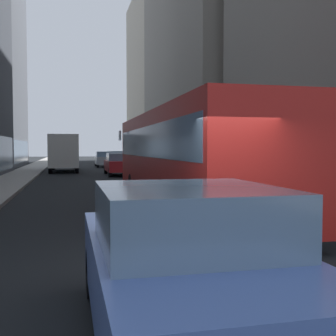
% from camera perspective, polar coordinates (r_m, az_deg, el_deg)
% --- Properties ---
extents(ground_plane, '(120.00, 120.00, 0.00)m').
position_cam_1_polar(ground_plane, '(41.00, -9.96, -0.07)').
color(ground_plane, black).
extents(sidewalk_left, '(2.40, 110.00, 0.15)m').
position_cam_1_polar(sidewalk_left, '(41.07, -17.92, -0.05)').
color(sidewalk_left, gray).
rests_on(sidewalk_left, ground).
extents(sidewalk_right, '(2.40, 110.00, 0.15)m').
position_cam_1_polar(sidewalk_right, '(41.70, -2.11, 0.12)').
color(sidewalk_right, '#ADA89E').
rests_on(sidewalk_right, ground).
extents(building_right_mid, '(11.22, 22.28, 29.85)m').
position_cam_1_polar(building_right_mid, '(42.36, 7.54, 20.50)').
color(building_right_mid, gray).
rests_on(building_right_mid, ground).
extents(building_right_far, '(9.50, 21.30, 24.76)m').
position_cam_1_polar(building_right_far, '(63.19, -0.01, 12.20)').
color(building_right_far, '#B2A893').
rests_on(building_right_far, ground).
extents(transit_bus, '(2.78, 11.53, 3.05)m').
position_cam_1_polar(transit_bus, '(12.81, 2.60, 1.83)').
color(transit_bus, red).
rests_on(transit_bus, ground).
extents(car_blue_hatchback, '(1.77, 4.02, 1.62)m').
position_cam_1_polar(car_blue_hatchback, '(4.22, 2.21, -13.22)').
color(car_blue_hatchback, '#4C6BB7').
rests_on(car_blue_hatchback, ground).
extents(car_silver_sedan, '(1.85, 4.30, 1.62)m').
position_cam_1_polar(car_silver_sedan, '(44.23, -8.64, 1.21)').
color(car_silver_sedan, '#B7BABF').
rests_on(car_silver_sedan, ground).
extents(car_grey_wagon, '(1.86, 4.16, 1.62)m').
position_cam_1_polar(car_grey_wagon, '(49.52, -7.27, 1.38)').
color(car_grey_wagon, slate).
rests_on(car_grey_wagon, ground).
extents(car_red_coupe, '(1.92, 4.69, 1.62)m').
position_cam_1_polar(car_red_coupe, '(30.51, -6.60, 0.55)').
color(car_red_coupe, red).
rests_on(car_red_coupe, ground).
extents(box_truck, '(2.30, 7.50, 3.05)m').
position_cam_1_polar(box_truck, '(36.16, -13.99, 2.16)').
color(box_truck, '#19519E').
rests_on(box_truck, ground).
extents(dalmatian_dog, '(0.22, 0.96, 0.72)m').
position_cam_1_polar(dalmatian_dog, '(7.93, -1.10, -7.92)').
color(dalmatian_dog, white).
rests_on(dalmatian_dog, ground).
extents(pedestrian_with_handbag, '(0.45, 0.34, 1.69)m').
position_cam_1_polar(pedestrian_with_handbag, '(17.48, 14.61, -0.52)').
color(pedestrian_with_handbag, '#1E1E2D').
rests_on(pedestrian_with_handbag, sidewalk_right).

